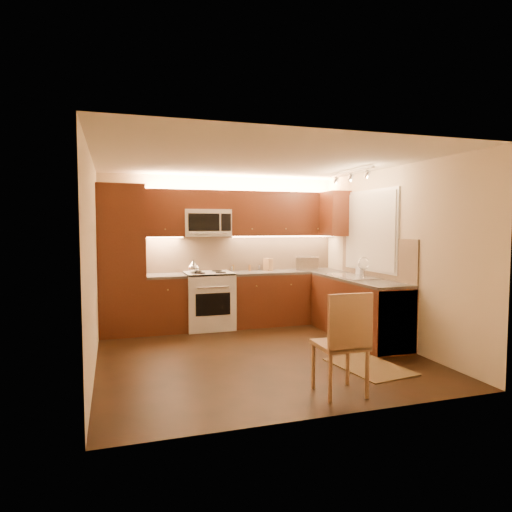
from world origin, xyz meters
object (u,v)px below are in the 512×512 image
object	(u,v)px
stove	(209,300)
toaster_oven	(307,263)
soap_bottle	(359,269)
dining_chair	(340,342)
knife_block	(268,264)
sink	(353,272)
kettle	(193,267)
microwave	(207,223)

from	to	relation	value
stove	toaster_oven	size ratio (longest dim) A/B	2.38
soap_bottle	dining_chair	world-z (taller)	soap_bottle
knife_block	soap_bottle	xyz separation A→B (m)	(1.15, -1.08, -0.01)
sink	kettle	world-z (taller)	kettle
sink	dining_chair	world-z (taller)	sink
soap_bottle	dining_chair	bearing A→B (deg)	-146.90
stove	microwave	world-z (taller)	microwave
microwave	toaster_oven	bearing A→B (deg)	-3.90
microwave	toaster_oven	xyz separation A→B (m)	(1.75, -0.12, -0.70)
kettle	toaster_oven	distance (m)	2.02
toaster_oven	soap_bottle	bearing A→B (deg)	-40.61
sink	toaster_oven	xyz separation A→B (m)	(-0.25, 1.14, 0.04)
microwave	knife_block	distance (m)	1.29
microwave	knife_block	world-z (taller)	microwave
sink	dining_chair	xyz separation A→B (m)	(-1.33, -2.08, -0.45)
microwave	knife_block	xyz separation A→B (m)	(1.07, 0.01, -0.71)
microwave	knife_block	size ratio (longest dim) A/B	3.61
stove	soap_bottle	xyz separation A→B (m)	(2.22, -0.93, 0.54)
knife_block	soap_bottle	size ratio (longest dim) A/B	1.11
stove	knife_block	distance (m)	1.21
dining_chair	stove	bearing A→B (deg)	102.61
toaster_oven	soap_bottle	world-z (taller)	toaster_oven
microwave	dining_chair	world-z (taller)	microwave
toaster_oven	dining_chair	bearing A→B (deg)	-85.72
toaster_oven	sink	bearing A→B (deg)	-54.72
knife_block	dining_chair	xyz separation A→B (m)	(-0.41, -3.35, -0.48)
knife_block	dining_chair	distance (m)	3.41
microwave	dining_chair	xyz separation A→B (m)	(0.67, -3.34, -1.20)
soap_bottle	dining_chair	distance (m)	2.79
microwave	knife_block	bearing A→B (deg)	0.63
stove	toaster_oven	bearing A→B (deg)	0.52
sink	dining_chair	bearing A→B (deg)	-122.65
stove	knife_block	xyz separation A→B (m)	(1.07, 0.15, 0.55)
kettle	stove	bearing A→B (deg)	24.82
kettle	knife_block	world-z (taller)	kettle
sink	stove	bearing A→B (deg)	150.64
soap_bottle	microwave	bearing A→B (deg)	131.82
sink	dining_chair	distance (m)	2.51
stove	toaster_oven	xyz separation A→B (m)	(1.75, 0.02, 0.56)
microwave	dining_chair	size ratio (longest dim) A/B	0.73
kettle	dining_chair	distance (m)	3.28
sink	toaster_oven	distance (m)	1.17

